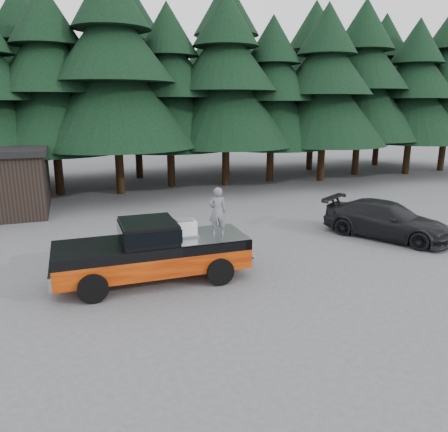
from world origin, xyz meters
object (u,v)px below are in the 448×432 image
object	(u,v)px
air_compressor	(184,229)
man_on_bed	(217,212)
pickup_truck	(153,260)
parked_car	(386,220)

from	to	relation	value
air_compressor	man_on_bed	bearing A→B (deg)	-19.55
air_compressor	man_on_bed	world-z (taller)	man_on_bed
pickup_truck	parked_car	world-z (taller)	parked_car
pickup_truck	air_compressor	xyz separation A→B (m)	(1.02, 0.04, 0.90)
man_on_bed	parked_car	xyz separation A→B (m)	(7.83, 1.60, -1.36)
parked_car	man_on_bed	bearing A→B (deg)	160.52
air_compressor	man_on_bed	distance (m)	1.18
air_compressor	parked_car	xyz separation A→B (m)	(8.84, 1.30, -0.83)
air_compressor	parked_car	distance (m)	8.97
pickup_truck	air_compressor	distance (m)	1.36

